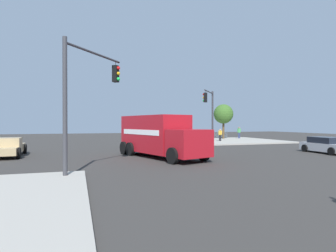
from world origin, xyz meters
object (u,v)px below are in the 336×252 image
Objects in this scene: delivery_truck at (159,136)px; traffic_light_primary at (210,109)px; pickup_tan at (6,147)px; shade_tree_near at (223,114)px; traffic_light_secondary at (86,88)px; pedestrian_near_corner at (239,132)px; pedestrian_crossing at (220,134)px; sedan_silver at (327,145)px.

traffic_light_primary is at bearing -136.19° from delivery_truck.
shade_tree_near reaches higher than pickup_tan.
traffic_light_secondary is 1.15× the size of pickup_tan.
pickup_tan is 32.13m from pedestrian_near_corner.
traffic_light_primary is 19.04m from pickup_tan.
traffic_light_secondary is at bearing 46.57° from pedestrian_crossing.
traffic_light_primary is at bearing -168.26° from pickup_tan.
traffic_light_secondary reaches higher than pedestrian_near_corner.
pedestrian_near_corner reaches higher than pedestrian_crossing.
traffic_light_secondary reaches higher than sedan_silver.
traffic_light_secondary is 30.97m from shade_tree_near.
traffic_light_primary reaches higher than delivery_truck.
pickup_tan is 1.02× the size of shade_tree_near.
pedestrian_crossing reaches higher than pickup_tan.
pedestrian_crossing is at bearing -83.73° from sedan_silver.
pedestrian_crossing is at bearing -127.27° from traffic_light_primary.
shade_tree_near is (-15.37, -18.04, 2.28)m from delivery_truck.
traffic_light_secondary is at bearing 44.70° from delivery_truck.
traffic_light_primary is 7.66m from pedestrian_crossing.
pedestrian_crossing is (-22.66, -9.46, 0.30)m from pickup_tan.
sedan_silver is (-18.95, -3.48, -3.52)m from traffic_light_secondary.
shade_tree_near reaches higher than pedestrian_crossing.
pedestrian_crossing is (1.63, -14.82, 0.40)m from sedan_silver.
pedestrian_near_corner is (-18.17, -18.18, -0.41)m from delivery_truck.
shade_tree_near is at bearing -151.04° from pickup_tan.
traffic_light_secondary is at bearing 44.95° from pedestrian_near_corner.
traffic_light_primary is at bearing 54.45° from shade_tree_near.
sedan_silver is (-5.92, 9.18, -3.32)m from traffic_light_primary.
pedestrian_near_corner is at bearing -177.17° from shade_tree_near.
pedestrian_near_corner is (-28.69, -14.46, 0.42)m from pickup_tan.
delivery_truck is at bearing -135.30° from traffic_light_secondary.
pickup_tan is at bearing -58.90° from traffic_light_secondary.
pedestrian_near_corner is at bearing -135.05° from traffic_light_secondary.
pedestrian_crossing is (-12.15, -13.17, -0.52)m from delivery_truck.
pedestrian_crossing is 6.48m from shade_tree_near.
traffic_light_secondary is 10.88m from pickup_tan.
sedan_silver is 2.53× the size of pedestrian_near_corner.
delivery_truck is 4.75× the size of pedestrian_near_corner.
shade_tree_near is (-7.51, -10.51, -0.12)m from traffic_light_primary.
pickup_tan is (10.52, -3.72, -0.82)m from delivery_truck.
pickup_tan is (5.34, -8.85, -3.43)m from traffic_light_secondary.
pedestrian_crossing reaches higher than sedan_silver.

